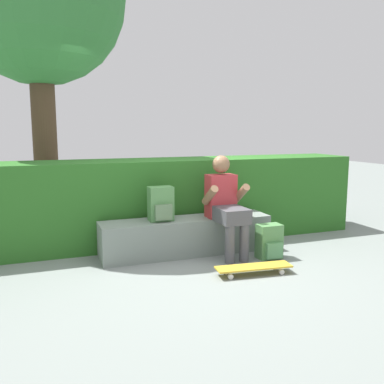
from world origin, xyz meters
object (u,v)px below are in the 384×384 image
object	(u,v)px
person_skater	(226,203)
skateboard_near_person	(254,267)
backpack_on_ground	(269,242)
bench_main	(186,236)
backpack_on_bench	(161,204)

from	to	relation	value
person_skater	skateboard_near_person	distance (m)	0.92
skateboard_near_person	backpack_on_ground	size ratio (longest dim) A/B	2.04
person_skater	backpack_on_ground	distance (m)	0.68
bench_main	backpack_on_bench	xyz separation A→B (m)	(-0.32, -0.01, 0.41)
backpack_on_ground	person_skater	bearing A→B (deg)	144.31
skateboard_near_person	bench_main	bearing A→B (deg)	113.58
bench_main	skateboard_near_person	world-z (taller)	bench_main
person_skater	skateboard_near_person	world-z (taller)	person_skater
backpack_on_bench	backpack_on_ground	world-z (taller)	backpack_on_bench
bench_main	skateboard_near_person	bearing A→B (deg)	-66.42
person_skater	skateboard_near_person	size ratio (longest dim) A/B	1.45
backpack_on_bench	backpack_on_ground	size ratio (longest dim) A/B	1.00
person_skater	backpack_on_bench	xyz separation A→B (m)	(-0.74, 0.20, -0.01)
person_skater	skateboard_near_person	xyz separation A→B (m)	(-0.01, -0.73, -0.56)
person_skater	backpack_on_bench	bearing A→B (deg)	164.74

